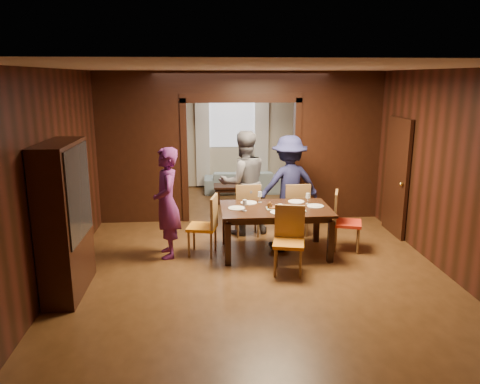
{
  "coord_description": "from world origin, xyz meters",
  "views": [
    {
      "loc": [
        -0.72,
        -7.41,
        2.79
      ],
      "look_at": [
        -0.18,
        -0.4,
        1.05
      ],
      "focal_mm": 35.0,
      "sensor_mm": 36.0,
      "label": 1
    }
  ],
  "objects": [
    {
      "name": "floor",
      "position": [
        0.0,
        0.0,
        0.0
      ],
      "size": [
        9.0,
        9.0,
        0.0
      ],
      "primitive_type": "plane",
      "color": "#4F3016",
      "rests_on": "ground"
    },
    {
      "name": "ceiling",
      "position": [
        0.0,
        0.0,
        2.9
      ],
      "size": [
        5.5,
        9.0,
        0.02
      ],
      "primitive_type": "cube",
      "color": "silver",
      "rests_on": "room_walls"
    },
    {
      "name": "room_walls",
      "position": [
        0.0,
        1.89,
        1.51
      ],
      "size": [
        5.52,
        9.01,
        2.9
      ],
      "color": "black",
      "rests_on": "floor"
    },
    {
      "name": "person_purple",
      "position": [
        -1.32,
        -0.31,
        0.87
      ],
      "size": [
        0.51,
        0.69,
        1.75
      ],
      "primitive_type": "imported",
      "rotation": [
        0.0,
        0.0,
        -1.41
      ],
      "color": "#652264",
      "rests_on": "floor"
    },
    {
      "name": "person_grey",
      "position": [
        -0.02,
        0.73,
        0.94
      ],
      "size": [
        1.04,
        0.89,
        1.87
      ],
      "primitive_type": "imported",
      "rotation": [
        0.0,
        0.0,
        3.36
      ],
      "color": "#55535B",
      "rests_on": "floor"
    },
    {
      "name": "person_navy",
      "position": [
        0.8,
        0.75,
        0.89
      ],
      "size": [
        1.24,
        0.85,
        1.78
      ],
      "primitive_type": "imported",
      "rotation": [
        0.0,
        0.0,
        3.31
      ],
      "color": "#1C1E48",
      "rests_on": "floor"
    },
    {
      "name": "sofa",
      "position": [
        0.21,
        3.85,
        0.27
      ],
      "size": [
        1.88,
        0.76,
        0.55
      ],
      "primitive_type": "imported",
      "rotation": [
        0.0,
        0.0,
        3.13
      ],
      "color": "#87A3B1",
      "rests_on": "floor"
    },
    {
      "name": "serving_bowl",
      "position": [
        0.48,
        -0.19,
        0.8
      ],
      "size": [
        0.35,
        0.35,
        0.09
      ],
      "primitive_type": "imported",
      "color": "black",
      "rests_on": "dining_table"
    },
    {
      "name": "dining_table",
      "position": [
        0.4,
        -0.31,
        0.38
      ],
      "size": [
        1.74,
        1.08,
        0.76
      ],
      "primitive_type": "cube",
      "color": "black",
      "rests_on": "floor"
    },
    {
      "name": "coffee_table",
      "position": [
        -0.12,
        2.89,
        0.2
      ],
      "size": [
        0.8,
        0.5,
        0.4
      ],
      "primitive_type": "cube",
      "color": "black",
      "rests_on": "floor"
    },
    {
      "name": "chair_left",
      "position": [
        -0.77,
        -0.28,
        0.48
      ],
      "size": [
        0.52,
        0.52,
        0.97
      ],
      "primitive_type": null,
      "rotation": [
        0.0,
        0.0,
        -1.78
      ],
      "color": "orange",
      "rests_on": "floor"
    },
    {
      "name": "chair_right",
      "position": [
        1.61,
        -0.25,
        0.48
      ],
      "size": [
        0.55,
        0.55,
        0.97
      ],
      "primitive_type": null,
      "rotation": [
        0.0,
        0.0,
        1.26
      ],
      "color": "red",
      "rests_on": "floor"
    },
    {
      "name": "chair_far_l",
      "position": [
        0.03,
        0.62,
        0.48
      ],
      "size": [
        0.45,
        0.45,
        0.97
      ],
      "primitive_type": null,
      "rotation": [
        0.0,
        0.0,
        3.17
      ],
      "color": "orange",
      "rests_on": "floor"
    },
    {
      "name": "chair_far_r",
      "position": [
        0.89,
        0.59,
        0.48
      ],
      "size": [
        0.46,
        0.46,
        0.97
      ],
      "primitive_type": null,
      "rotation": [
        0.0,
        0.0,
        3.18
      ],
      "color": "#CB5C13",
      "rests_on": "floor"
    },
    {
      "name": "chair_near",
      "position": [
        0.47,
        -1.12,
        0.48
      ],
      "size": [
        0.53,
        0.53,
        0.97
      ],
      "primitive_type": null,
      "rotation": [
        0.0,
        0.0,
        -0.22
      ],
      "color": "#C36912",
      "rests_on": "floor"
    },
    {
      "name": "hutch",
      "position": [
        -2.53,
        -1.5,
        1.0
      ],
      "size": [
        0.4,
        1.2,
        2.0
      ],
      "primitive_type": "cube",
      "color": "black",
      "rests_on": "floor"
    },
    {
      "name": "door_right",
      "position": [
        2.7,
        0.5,
        1.05
      ],
      "size": [
        0.06,
        0.9,
        2.1
      ],
      "primitive_type": "cube",
      "color": "black",
      "rests_on": "floor"
    },
    {
      "name": "window_far",
      "position": [
        0.0,
        4.44,
        1.7
      ],
      "size": [
        1.2,
        0.03,
        1.3
      ],
      "primitive_type": "cube",
      "color": "silver",
      "rests_on": "back_wall"
    },
    {
      "name": "curtain_left",
      "position": [
        -0.75,
        4.4,
        1.25
      ],
      "size": [
        0.35,
        0.06,
        2.4
      ],
      "primitive_type": "cube",
      "color": "white",
      "rests_on": "back_wall"
    },
    {
      "name": "curtain_right",
      "position": [
        0.75,
        4.4,
        1.25
      ],
      "size": [
        0.35,
        0.06,
        2.4
      ],
      "primitive_type": "cube",
      "color": "white",
      "rests_on": "back_wall"
    },
    {
      "name": "plate_left",
      "position": [
        -0.22,
        -0.31,
        0.77
      ],
      "size": [
        0.27,
        0.27,
        0.01
      ],
      "primitive_type": "cylinder",
      "color": "white",
      "rests_on": "dining_table"
    },
    {
      "name": "plate_far_l",
      "position": [
        -0.0,
        0.0,
        0.77
      ],
      "size": [
        0.27,
        0.27,
        0.01
      ],
      "primitive_type": "cylinder",
      "color": "white",
      "rests_on": "dining_table"
    },
    {
      "name": "plate_far_r",
      "position": [
        0.8,
        0.01,
        0.77
      ],
      "size": [
        0.27,
        0.27,
        0.01
      ],
      "primitive_type": "cylinder",
      "color": "white",
      "rests_on": "dining_table"
    },
    {
      "name": "plate_right",
      "position": [
        1.05,
        -0.29,
        0.77
      ],
      "size": [
        0.27,
        0.27,
        0.01
      ],
      "primitive_type": "cylinder",
      "color": "white",
      "rests_on": "dining_table"
    },
    {
      "name": "plate_near",
      "position": [
        0.41,
        -0.6,
        0.77
      ],
      "size": [
        0.27,
        0.27,
        0.01
      ],
      "primitive_type": "cylinder",
      "color": "white",
      "rests_on": "dining_table"
    },
    {
      "name": "platter_a",
      "position": [
        0.39,
        -0.39,
        0.78
      ],
      "size": [
        0.3,
        0.2,
        0.04
      ],
      "primitive_type": "cube",
      "color": "gray",
      "rests_on": "dining_table"
    },
    {
      "name": "platter_b",
      "position": [
        0.69,
        -0.51,
        0.78
      ],
      "size": [
        0.3,
        0.2,
        0.04
      ],
      "primitive_type": "cube",
      "color": "gray",
      "rests_on": "dining_table"
    },
    {
      "name": "wineglass_left",
      "position": [
        -0.11,
        -0.46,
        0.85
      ],
      "size": [
        0.08,
        0.08,
        0.18
      ],
      "primitive_type": null,
      "color": "white",
      "rests_on": "dining_table"
    },
    {
      "name": "wineglass_far",
      "position": [
        0.19,
        0.04,
        0.85
      ],
      "size": [
        0.08,
        0.08,
        0.18
      ],
      "primitive_type": null,
      "color": "silver",
      "rests_on": "dining_table"
    },
    {
      "name": "wineglass_right",
      "position": [
        0.96,
        -0.13,
        0.85
      ],
      "size": [
        0.08,
        0.08,
        0.18
      ],
      "primitive_type": null,
      "color": "silver",
      "rests_on": "dining_table"
    },
    {
      "name": "tumbler",
      "position": [
        0.42,
        -0.61,
        0.83
      ],
      "size": [
        0.07,
        0.07,
        0.14
      ],
      "primitive_type": "cylinder",
      "color": "white",
      "rests_on": "dining_table"
    },
    {
      "name": "condiment_jar",
      "position": [
        0.3,
        -0.37,
        0.82
      ],
      "size": [
        0.08,
        0.08,
        0.11
      ],
      "primitive_type": null,
      "color": "#532F13",
      "rests_on": "dining_table"
    }
  ]
}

